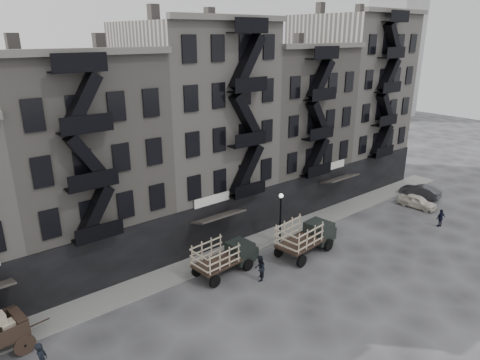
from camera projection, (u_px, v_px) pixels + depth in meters
ground at (275, 267)px, 31.15m from camera, size 140.00×140.00×0.00m
sidewalk at (242, 248)px, 33.89m from camera, size 55.00×2.50×0.15m
building_midwest at (78, 163)px, 30.04m from camera, size 10.00×11.35×16.20m
building_center at (197, 130)px, 35.63m from camera, size 10.00×11.35×18.20m
building_mideast at (282, 127)px, 41.88m from camera, size 10.00×11.35×16.20m
building_east at (348, 102)px, 47.31m from camera, size 10.00×11.35×19.20m
lamp_post at (281, 211)px, 33.93m from camera, size 0.36×0.36×4.28m
stake_truck_west at (225, 254)px, 30.07m from camera, size 5.18×2.45×2.53m
stake_truck_east at (306, 234)px, 32.75m from camera, size 5.80×2.86×2.81m
car_east at (417, 201)px, 41.72m from camera, size 1.79×3.74×1.23m
car_far at (420, 191)px, 44.35m from camera, size 1.91×4.13×1.31m
pedestrian_west at (42, 360)px, 20.93m from camera, size 0.77×0.86×1.99m
pedestrian_mid at (260, 268)px, 29.27m from camera, size 1.13×1.10×1.83m
policeman at (441, 218)px, 37.52m from camera, size 1.02×0.63×1.62m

